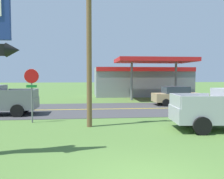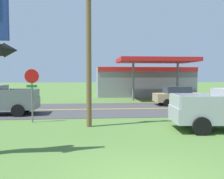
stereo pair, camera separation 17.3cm
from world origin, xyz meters
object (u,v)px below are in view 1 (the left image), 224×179
object	(u,v)px
stop_sign	(32,86)
car_tan_near_lane	(177,96)
gas_station	(142,81)
utility_pole	(89,37)

from	to	relation	value
stop_sign	car_tan_near_lane	bearing A→B (deg)	32.44
stop_sign	gas_station	world-z (taller)	gas_station
stop_sign	gas_station	bearing A→B (deg)	59.56
car_tan_near_lane	utility_pole	bearing A→B (deg)	-133.07
utility_pole	gas_station	world-z (taller)	utility_pole
gas_station	utility_pole	bearing A→B (deg)	-110.67
utility_pole	car_tan_near_lane	distance (m)	11.91
stop_sign	utility_pole	bearing A→B (deg)	-24.13
gas_station	car_tan_near_lane	bearing A→B (deg)	-86.07
stop_sign	gas_station	xyz separation A→B (m)	(10.13, 17.24, -0.08)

